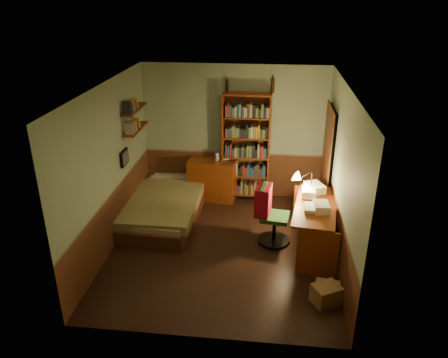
# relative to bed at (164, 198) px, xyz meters

# --- Properties ---
(floor) EXTENTS (3.50, 4.00, 0.02)m
(floor) POSITION_rel_bed_xyz_m (1.19, -0.97, -0.35)
(floor) COLOR black
(floor) RESTS_ON ground
(ceiling) EXTENTS (3.50, 4.00, 0.02)m
(ceiling) POSITION_rel_bed_xyz_m (1.19, -0.97, 2.27)
(ceiling) COLOR silver
(ceiling) RESTS_ON wall_back
(wall_back) EXTENTS (3.50, 0.02, 2.60)m
(wall_back) POSITION_rel_bed_xyz_m (1.19, 1.04, 0.96)
(wall_back) COLOR gray
(wall_back) RESTS_ON ground
(wall_left) EXTENTS (0.02, 4.00, 2.60)m
(wall_left) POSITION_rel_bed_xyz_m (-0.57, -0.97, 0.96)
(wall_left) COLOR gray
(wall_left) RESTS_ON ground
(wall_right) EXTENTS (0.02, 4.00, 2.60)m
(wall_right) POSITION_rel_bed_xyz_m (2.95, -0.97, 0.96)
(wall_right) COLOR gray
(wall_right) RESTS_ON ground
(wall_front) EXTENTS (3.50, 0.02, 2.60)m
(wall_front) POSITION_rel_bed_xyz_m (1.19, -2.98, 0.96)
(wall_front) COLOR gray
(wall_front) RESTS_ON ground
(doorway) EXTENTS (0.06, 0.90, 2.00)m
(doorway) POSITION_rel_bed_xyz_m (2.91, 0.33, 0.66)
(doorway) COLOR black
(doorway) RESTS_ON ground
(door_trim) EXTENTS (0.02, 0.98, 2.08)m
(door_trim) POSITION_rel_bed_xyz_m (2.88, 0.33, 0.66)
(door_trim) COLOR #462413
(door_trim) RESTS_ON ground
(bed) EXTENTS (1.37, 2.38, 0.69)m
(bed) POSITION_rel_bed_xyz_m (0.00, 0.00, 0.00)
(bed) COLOR olive
(bed) RESTS_ON ground
(dresser) EXTENTS (0.96, 0.57, 0.81)m
(dresser) POSITION_rel_bed_xyz_m (0.79, 0.79, 0.06)
(dresser) COLOR maroon
(dresser) RESTS_ON ground
(mini_stereo) EXTENTS (0.33, 0.30, 0.15)m
(mini_stereo) POSITION_rel_bed_xyz_m (0.95, 0.92, 0.54)
(mini_stereo) COLOR #B2B2B7
(mini_stereo) RESTS_ON dresser
(bookshelf) EXTENTS (0.91, 0.31, 2.10)m
(bookshelf) POSITION_rel_bed_xyz_m (1.43, 0.88, 0.71)
(bookshelf) COLOR maroon
(bookshelf) RESTS_ON ground
(bottle_left) EXTENTS (0.06, 0.06, 0.21)m
(bottle_left) POSITION_rel_bed_xyz_m (1.05, 0.99, 1.86)
(bottle_left) COLOR black
(bottle_left) RESTS_ON bookshelf
(bottle_right) EXTENTS (0.09, 0.09, 0.25)m
(bottle_right) POSITION_rel_bed_xyz_m (1.88, 0.99, 1.88)
(bottle_right) COLOR black
(bottle_right) RESTS_ON bookshelf
(desk) EXTENTS (0.82, 1.56, 0.80)m
(desk) POSITION_rel_bed_xyz_m (2.63, -0.86, 0.06)
(desk) COLOR maroon
(desk) RESTS_ON ground
(paper_stack) EXTENTS (0.36, 0.40, 0.13)m
(paper_stack) POSITION_rel_bed_xyz_m (2.64, -0.38, 0.52)
(paper_stack) COLOR silver
(paper_stack) RESTS_ON desk
(desk_lamp) EXTENTS (0.24, 0.24, 0.66)m
(desk_lamp) POSITION_rel_bed_xyz_m (2.57, -0.45, 0.78)
(desk_lamp) COLOR black
(desk_lamp) RESTS_ON desk
(office_chair) EXTENTS (0.54, 0.49, 0.98)m
(office_chair) POSITION_rel_bed_xyz_m (2.02, -0.72, 0.14)
(office_chair) COLOR #214C22
(office_chair) RESTS_ON ground
(red_jacket) EXTENTS (0.27, 0.43, 0.48)m
(red_jacket) POSITION_rel_bed_xyz_m (1.77, -0.93, 0.87)
(red_jacket) COLOR #A40E24
(red_jacket) RESTS_ON office_chair
(wall_shelf_lower) EXTENTS (0.20, 0.90, 0.03)m
(wall_shelf_lower) POSITION_rel_bed_xyz_m (-0.45, 0.13, 1.26)
(wall_shelf_lower) COLOR maroon
(wall_shelf_lower) RESTS_ON wall_left
(wall_shelf_upper) EXTENTS (0.20, 0.90, 0.03)m
(wall_shelf_upper) POSITION_rel_bed_xyz_m (-0.45, 0.13, 1.61)
(wall_shelf_upper) COLOR maroon
(wall_shelf_upper) RESTS_ON wall_left
(framed_picture) EXTENTS (0.04, 0.32, 0.26)m
(framed_picture) POSITION_rel_bed_xyz_m (-0.53, -0.37, 0.91)
(framed_picture) COLOR black
(framed_picture) RESTS_ON wall_left
(cardboard_box_a) EXTENTS (0.44, 0.42, 0.26)m
(cardboard_box_a) POSITION_rel_bed_xyz_m (2.72, -2.15, -0.21)
(cardboard_box_a) COLOR olive
(cardboard_box_a) RESTS_ON ground
(cardboard_box_b) EXTENTS (0.36, 0.32, 0.23)m
(cardboard_box_b) POSITION_rel_bed_xyz_m (2.74, -2.07, -0.23)
(cardboard_box_b) COLOR olive
(cardboard_box_b) RESTS_ON ground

